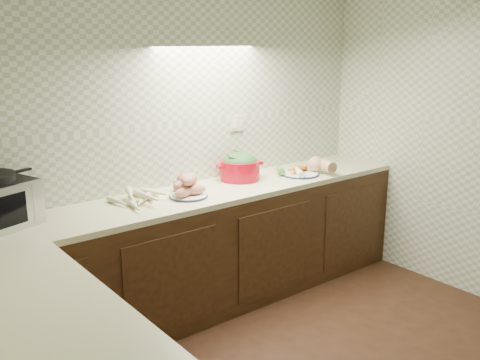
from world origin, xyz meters
TOP-DOWN VIEW (x-y plane):
  - room at (0.00, 0.00)m, footprint 3.60×3.60m
  - counter at (-0.68, 0.68)m, footprint 3.60×3.60m
  - parsnip_pile at (-0.46, 1.53)m, footprint 0.42×0.47m
  - sweet_potato_plate at (-0.14, 1.47)m, footprint 0.27×0.27m
  - onion_bowl at (-0.07, 1.62)m, footprint 0.17×0.17m
  - dutch_oven at (0.45, 1.62)m, footprint 0.39×0.37m
  - veg_plate at (1.00, 1.42)m, footprint 0.45×0.36m

SIDE VIEW (x-z plane):
  - counter at x=-0.68m, z-range 0.00..0.90m
  - parsnip_pile at x=-0.46m, z-range 0.89..0.98m
  - onion_bowl at x=-0.07m, z-range 0.88..1.01m
  - veg_plate at x=1.00m, z-range 0.88..1.02m
  - sweet_potato_plate at x=-0.14m, z-range 0.88..1.05m
  - dutch_oven at x=0.45m, z-range 0.90..1.11m
  - room at x=0.00m, z-range 0.33..2.93m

